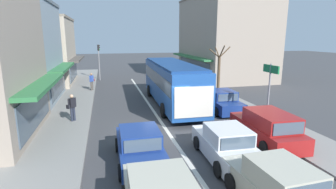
{
  "coord_description": "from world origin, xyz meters",
  "views": [
    {
      "loc": [
        -3.19,
        -13.99,
        5.1
      ],
      "look_at": [
        0.98,
        3.14,
        1.2
      ],
      "focal_mm": 28.0,
      "sensor_mm": 36.0,
      "label": 1
    }
  ],
  "objects": [
    {
      "name": "city_bus",
      "position": [
        1.67,
        4.73,
        1.88
      ],
      "size": [
        2.94,
        10.92,
        3.23
      ],
      "color": "#1E4C99",
      "rests_on": "ground"
    },
    {
      "name": "shopfront_far_end",
      "position": [
        -10.18,
        16.7,
        3.57
      ],
      "size": [
        8.31,
        8.49,
        7.15
      ],
      "color": "#B2A38E",
      "rests_on": "ground"
    },
    {
      "name": "building_right_far",
      "position": [
        11.48,
        16.96,
        4.99
      ],
      "size": [
        8.87,
        13.25,
        9.99
      ],
      "color": "gray",
      "rests_on": "ground"
    },
    {
      "name": "pedestrian_browsing_midblock",
      "position": [
        -4.43,
        11.38,
        1.07
      ],
      "size": [
        0.47,
        0.62,
        1.63
      ],
      "color": "#4C4742",
      "rests_on": "sidewalk_left"
    },
    {
      "name": "lane_centre_line",
      "position": [
        0.0,
        4.0,
        0.0
      ],
      "size": [
        0.2,
        28.0,
        0.01
      ],
      "primitive_type": "cube",
      "color": "silver",
      "rests_on": "ground"
    },
    {
      "name": "directional_road_sign",
      "position": [
        6.05,
        -0.91,
        2.68
      ],
      "size": [
        0.1,
        1.4,
        3.6
      ],
      "color": "gray",
      "rests_on": "ground"
    },
    {
      "name": "sedan_behind_bus_near",
      "position": [
        1.61,
        -4.63,
        0.66
      ],
      "size": [
        2.0,
        4.25,
        1.47
      ],
      "color": "silver",
      "rests_on": "ground"
    },
    {
      "name": "ground_plane",
      "position": [
        0.0,
        0.0,
        0.0
      ],
      "size": [
        140.0,
        140.0,
        0.0
      ],
      "primitive_type": "plane",
      "color": "#3F3F42"
    },
    {
      "name": "parked_sedan_kerb_second",
      "position": [
        4.68,
        2.44,
        0.66
      ],
      "size": [
        1.99,
        4.25,
        1.47
      ],
      "color": "navy",
      "rests_on": "ground"
    },
    {
      "name": "kerb_right",
      "position": [
        6.2,
        6.0,
        0.06
      ],
      "size": [
        2.8,
        44.0,
        0.12
      ],
      "primitive_type": "cube",
      "color": "gray",
      "rests_on": "ground"
    },
    {
      "name": "pedestrian_with_handbag_near",
      "position": [
        -5.19,
        2.0,
        1.07
      ],
      "size": [
        0.54,
        0.57,
        1.63
      ],
      "color": "#232838",
      "rests_on": "sidewalk_left"
    },
    {
      "name": "hatchback_behind_bus_mid",
      "position": [
        1.62,
        -7.92,
        0.71
      ],
      "size": [
        1.94,
        3.77,
        1.54
      ],
      "color": "#B7B29E",
      "rests_on": "ground"
    },
    {
      "name": "shopfront_mid_block",
      "position": [
        -10.18,
        8.21,
        3.89
      ],
      "size": [
        7.66,
        7.75,
        7.8
      ],
      "color": "#84939E",
      "rests_on": "ground"
    },
    {
      "name": "sidewalk_left",
      "position": [
        -6.8,
        6.0,
        0.07
      ],
      "size": [
        5.2,
        44.0,
        0.14
      ],
      "primitive_type": "cube",
      "color": "gray",
      "rests_on": "ground"
    },
    {
      "name": "sedan_adjacent_lane_trail",
      "position": [
        -1.95,
        -3.99,
        0.66
      ],
      "size": [
        1.92,
        4.21,
        1.47
      ],
      "color": "navy",
      "rests_on": "ground"
    },
    {
      "name": "traffic_light_downstreet",
      "position": [
        -3.77,
        18.14,
        2.85
      ],
      "size": [
        0.33,
        0.24,
        4.2
      ],
      "color": "gray",
      "rests_on": "ground"
    },
    {
      "name": "parked_wagon_kerb_front",
      "position": [
        4.41,
        -3.32,
        0.75
      ],
      "size": [
        2.06,
        4.56,
        1.58
      ],
      "color": "maroon",
      "rests_on": "ground"
    },
    {
      "name": "street_tree_right",
      "position": [
        6.22,
        6.45,
        2.13
      ],
      "size": [
        1.92,
        1.83,
        4.43
      ],
      "color": "brown",
      "rests_on": "ground"
    }
  ]
}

